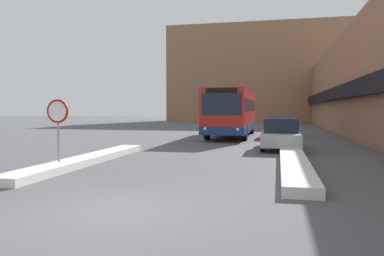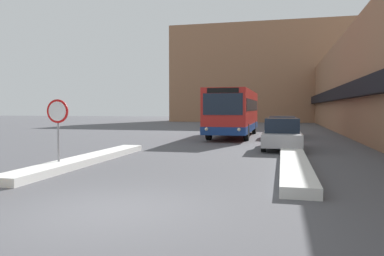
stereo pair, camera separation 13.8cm
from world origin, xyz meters
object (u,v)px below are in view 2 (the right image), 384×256
object	(u,v)px
parked_car_front	(282,134)
parked_car_back	(282,127)
stop_sign	(58,119)
city_bus	(234,112)

from	to	relation	value
parked_car_front	parked_car_back	size ratio (longest dim) A/B	0.92
parked_car_front	parked_car_back	distance (m)	7.36
stop_sign	parked_car_back	bearing A→B (deg)	65.10
parked_car_front	stop_sign	distance (m)	10.48
city_bus	parked_car_back	size ratio (longest dim) A/B	2.22
city_bus	parked_car_back	world-z (taller)	city_bus
stop_sign	parked_car_front	bearing A→B (deg)	47.83
parked_car_front	stop_sign	xyz separation A→B (m)	(-7.01, -7.74, 0.89)
city_bus	parked_car_front	bearing A→B (deg)	-66.61
city_bus	parked_car_front	xyz separation A→B (m)	(3.25, -7.51, -0.97)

